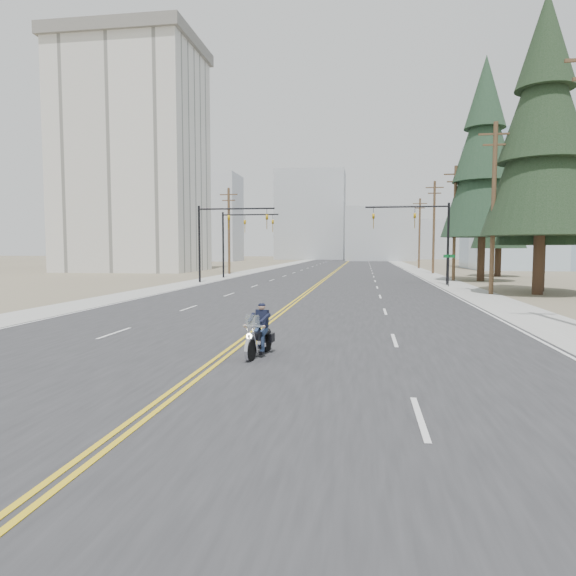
{
  "coord_description": "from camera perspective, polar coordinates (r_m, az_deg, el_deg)",
  "views": [
    {
      "loc": [
        3.98,
        -13.35,
        3.08
      ],
      "look_at": [
        1.1,
        5.9,
        1.6
      ],
      "focal_mm": 32.0,
      "sensor_mm": 36.0,
      "label": 1
    }
  ],
  "objects": [
    {
      "name": "haze_bldg_b",
      "position": [
        138.46,
        10.2,
        5.91
      ],
      "size": [
        18.0,
        14.0,
        14.0
      ],
      "primitive_type": "cube",
      "color": "#ADB2B7",
      "rests_on": "ground"
    },
    {
      "name": "haze_bldg_e",
      "position": [
        164.72,
        15.89,
        5.2
      ],
      "size": [
        14.0,
        14.0,
        12.0
      ],
      "primitive_type": "cube",
      "color": "#B7BCC6",
      "rests_on": "ground"
    },
    {
      "name": "utility_pole_b",
      "position": [
        37.45,
        21.87,
        8.49
      ],
      "size": [
        2.2,
        0.3,
        11.5
      ],
      "color": "brown",
      "rests_on": "ground"
    },
    {
      "name": "conifer_tall",
      "position": [
        53.45,
        20.96,
        13.86
      ],
      "size": [
        7.63,
        7.63,
        21.19
      ],
      "rotation": [
        0.0,
        0.0,
        0.37
      ],
      "color": "#382619",
      "rests_on": "ground"
    },
    {
      "name": "sidewalk_left",
      "position": [
        84.83,
        -2.03,
        2.27
      ],
      "size": [
        3.0,
        200.0,
        0.01
      ],
      "primitive_type": "cube",
      "color": "#A5A5A0",
      "rests_on": "ground"
    },
    {
      "name": "utility_pole_e",
      "position": [
        83.82,
        14.4,
        6.03
      ],
      "size": [
        2.2,
        0.3,
        11.0
      ],
      "color": "brown",
      "rests_on": "ground"
    },
    {
      "name": "haze_bldg_f",
      "position": [
        153.25,
        -12.21,
        6.1
      ],
      "size": [
        12.0,
        12.0,
        16.0
      ],
      "primitive_type": "cube",
      "color": "#ADB2B7",
      "rests_on": "ground"
    },
    {
      "name": "glass_building",
      "position": [
        88.2,
        27.3,
        8.37
      ],
      "size": [
        24.0,
        16.0,
        20.0
      ],
      "primitive_type": "cube",
      "color": "#9EB5CC",
      "rests_on": "ground"
    },
    {
      "name": "street_sign",
      "position": [
        43.9,
        17.44,
        2.49
      ],
      "size": [
        0.9,
        0.06,
        2.62
      ],
      "color": "black",
      "rests_on": "ground"
    },
    {
      "name": "conifer_near",
      "position": [
        39.33,
        26.53,
        16.15
      ],
      "size": [
        7.52,
        7.52,
        19.9
      ],
      "rotation": [
        0.0,
        0.0,
        -0.35
      ],
      "color": "#382619",
      "rests_on": "ground"
    },
    {
      "name": "traffic_mast_right",
      "position": [
        45.66,
        14.87,
        6.54
      ],
      "size": [
        7.1,
        0.26,
        7.0
      ],
      "color": "black",
      "rests_on": "ground"
    },
    {
      "name": "traffic_mast_far",
      "position": [
        55.01,
        -5.53,
        6.2
      ],
      "size": [
        6.1,
        0.26,
        7.0
      ],
      "color": "black",
      "rests_on": "ground"
    },
    {
      "name": "conifer_mid",
      "position": [
        42.2,
        26.55,
        12.9
      ],
      "size": [
        6.33,
        6.33,
        16.87
      ],
      "rotation": [
        0.0,
        0.0,
        -0.41
      ],
      "color": "#382619",
      "rests_on": "ground"
    },
    {
      "name": "haze_bldg_c",
      "position": [
        128.64,
        24.92,
        6.59
      ],
      "size": [
        16.0,
        12.0,
        18.0
      ],
      "primitive_type": "cube",
      "color": "#B7BCC6",
      "rests_on": "ground"
    },
    {
      "name": "utility_pole_d",
      "position": [
        66.96,
        15.9,
        6.67
      ],
      "size": [
        2.2,
        0.3,
        11.5
      ],
      "color": "brown",
      "rests_on": "ground"
    },
    {
      "name": "apartment_block",
      "position": [
        76.39,
        -16.83,
        13.15
      ],
      "size": [
        18.0,
        14.0,
        30.0
      ],
      "primitive_type": "cube",
      "color": "silver",
      "rests_on": "ground"
    },
    {
      "name": "motorcyclist",
      "position": [
        14.74,
        -3.26,
        -4.71
      ],
      "size": [
        1.09,
        2.04,
        1.52
      ],
      "primitive_type": null,
      "rotation": [
        0.0,
        0.0,
        3.0
      ],
      "color": "black",
      "rests_on": "ground"
    },
    {
      "name": "haze_bldg_d",
      "position": [
        154.5,
        2.56,
        8.03
      ],
      "size": [
        20.0,
        15.0,
        26.0
      ],
      "primitive_type": "cube",
      "color": "#ADB2B7",
      "rests_on": "ground"
    },
    {
      "name": "road",
      "position": [
        83.5,
        5.76,
        2.22
      ],
      "size": [
        20.0,
        200.0,
        0.01
      ],
      "primitive_type": "cube",
      "color": "#303033",
      "rests_on": "ground"
    },
    {
      "name": "sidewalk_right",
      "position": [
        83.74,
        13.65,
        2.13
      ],
      "size": [
        3.0,
        200.0,
        0.01
      ],
      "primitive_type": "cube",
      "color": "#A5A5A0",
      "rests_on": "ground"
    },
    {
      "name": "utility_pole_left",
      "position": [
        63.57,
        -6.58,
        6.49
      ],
      "size": [
        2.2,
        0.3,
        10.5
      ],
      "color": "brown",
      "rests_on": "ground"
    },
    {
      "name": "utility_pole_c",
      "position": [
        52.12,
        18.03,
        7.06
      ],
      "size": [
        2.2,
        0.3,
        11.0
      ],
      "color": "brown",
      "rests_on": "ground"
    },
    {
      "name": "ground_plane",
      "position": [
        14.26,
        -7.99,
        -8.17
      ],
      "size": [
        400.0,
        400.0,
        0.0
      ],
      "primitive_type": "plane",
      "color": "#776D56",
      "rests_on": "ground"
    },
    {
      "name": "conifer_far",
      "position": [
        62.57,
        22.49,
        9.52
      ],
      "size": [
        5.9,
        5.9,
        15.8
      ],
      "rotation": [
        0.0,
        0.0,
        -0.39
      ],
      "color": "#382619",
      "rests_on": "ground"
    },
    {
      "name": "haze_bldg_a",
      "position": [
        134.37,
        -8.47,
        7.69
      ],
      "size": [
        14.0,
        12.0,
        22.0
      ],
      "primitive_type": "cube",
      "color": "#B7BCC6",
      "rests_on": "ground"
    },
    {
      "name": "traffic_mast_left",
      "position": [
        47.2,
        -7.5,
        6.57
      ],
      "size": [
        7.1,
        0.26,
        7.0
      ],
      "color": "black",
      "rests_on": "ground"
    }
  ]
}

